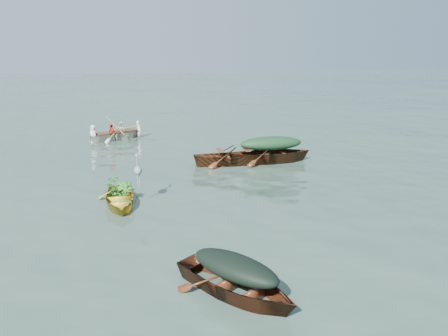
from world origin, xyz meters
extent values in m
plane|color=#3A5245|center=(0.00, 0.00, 0.00)|extent=(140.00, 140.00, 0.00)
imported|color=gold|center=(-3.89, -0.09, 0.00)|extent=(1.17, 2.66, 0.68)
imported|color=#502012|center=(-2.18, -5.25, 0.00)|extent=(2.77, 3.34, 0.77)
imported|color=#543313|center=(1.82, 3.18, 0.00)|extent=(4.38, 1.62, 1.00)
imported|color=brown|center=(0.38, 3.27, 0.00)|extent=(4.15, 1.67, 0.92)
imported|color=white|center=(-3.55, 9.15, 0.00)|extent=(3.69, 2.58, 0.82)
ellipsoid|color=black|center=(-2.18, -5.25, 0.59)|extent=(1.52, 1.84, 0.40)
ellipsoid|color=#15331C|center=(1.82, 3.18, 0.76)|extent=(2.41, 0.89, 0.52)
imported|color=#25761F|center=(-3.86, 0.46, 0.64)|extent=(0.71, 0.90, 0.60)
imported|color=white|center=(-3.55, 9.15, 0.79)|extent=(2.68, 2.00, 0.76)
camera|label=1|loc=(-4.19, -11.65, 4.09)|focal=35.00mm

